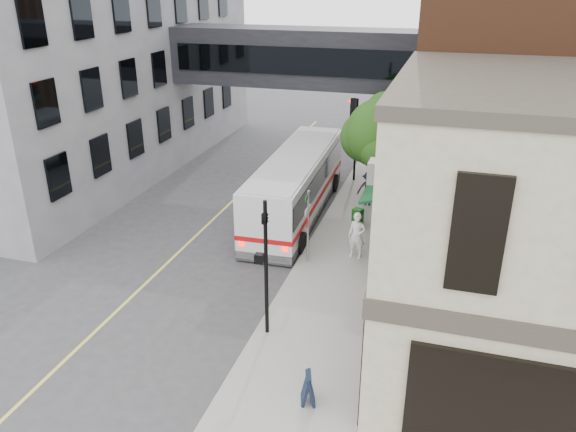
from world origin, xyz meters
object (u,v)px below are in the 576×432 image
Objects in this scene: pedestrian_c at (368,189)px; bus at (297,182)px; sandwich_board at (308,388)px; pedestrian_a at (357,236)px; newspaper_box at (358,217)px; pedestrian_b at (379,203)px.

bus is at bearing -162.76° from pedestrian_c.
sandwich_board is (3.87, -12.49, -1.02)m from bus.
pedestrian_a is 5.69m from pedestrian_c.
bus is at bearing 137.20° from pedestrian_a.
newspaper_box is at bearing 103.47° from pedestrian_a.
pedestrian_c reaches higher than newspaper_box.
newspaper_box is at bearing -103.29° from pedestrian_c.
pedestrian_c is 14.32m from sandwich_board.
pedestrian_c is at bearing 29.99° from bus.
bus is 12.92× the size of newspaper_box.
pedestrian_a reaches higher than newspaper_box.
pedestrian_c is at bearing 98.97° from pedestrian_a.
newspaper_box is (3.10, -0.86, -1.05)m from bus.
pedestrian_b reaches higher than newspaper_box.
bus is 7.16× the size of pedestrian_b.
pedestrian_c is 1.88× the size of sandwich_board.
pedestrian_c reaches higher than sandwich_board.
newspaper_box is (-0.03, -2.67, -0.43)m from pedestrian_c.
pedestrian_a is 8.64m from sandwich_board.
sandwich_board is (0.75, -14.29, -0.40)m from pedestrian_c.
sandwich_board is at bearing -99.76° from pedestrian_c.
newspaper_box is (-0.77, -1.22, -0.34)m from pedestrian_b.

